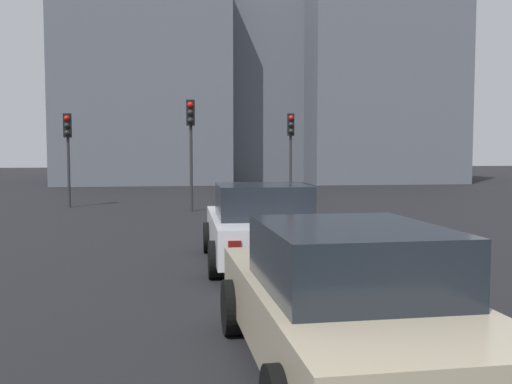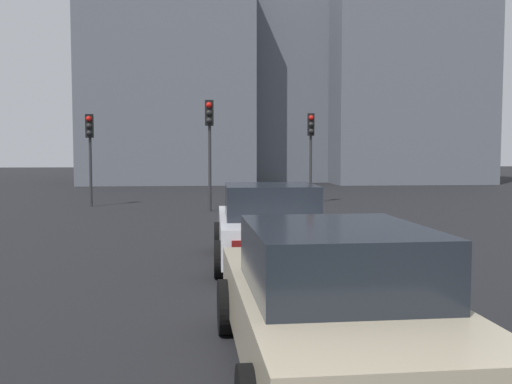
{
  "view_description": "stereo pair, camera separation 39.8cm",
  "coord_description": "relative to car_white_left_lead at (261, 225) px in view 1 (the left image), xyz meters",
  "views": [
    {
      "loc": [
        -0.73,
        0.22,
        2.12
      ],
      "look_at": [
        6.94,
        -0.9,
        1.58
      ],
      "focal_mm": 40.5,
      "sensor_mm": 36.0,
      "label": 1
    },
    {
      "loc": [
        -0.78,
        -0.17,
        2.12
      ],
      "look_at": [
        6.94,
        -0.9,
        1.58
      ],
      "focal_mm": 40.5,
      "sensor_mm": 36.0,
      "label": 2
    }
  ],
  "objects": [
    {
      "name": "building_facade_left",
      "position": [
        32.2,
        -12.56,
        7.08
      ],
      "size": [
        15.37,
        10.42,
        15.63
      ],
      "primitive_type": "cube",
      "color": "slate",
      "rests_on": "ground_plane"
    },
    {
      "name": "car_beige_left_second",
      "position": [
        -5.56,
        0.07,
        -0.02
      ],
      "size": [
        4.43,
        2.05,
        1.46
      ],
      "rotation": [
        0.0,
        0.0,
        0.02
      ],
      "color": "tan",
      "rests_on": "ground_plane"
    },
    {
      "name": "traffic_light_near_right",
      "position": [
        11.93,
        5.54,
        1.84
      ],
      "size": [
        0.32,
        0.28,
        3.56
      ],
      "rotation": [
        0.0,
        0.0,
        3.13
      ],
      "color": "#2D2D30",
      "rests_on": "ground_plane"
    },
    {
      "name": "car_white_left_lead",
      "position": [
        0.0,
        0.0,
        0.0
      ],
      "size": [
        4.15,
        2.16,
        1.51
      ],
      "rotation": [
        0.0,
        0.0,
        -0.02
      ],
      "color": "silver",
      "rests_on": "ground_plane"
    },
    {
      "name": "traffic_light_far_left",
      "position": [
        12.49,
        -3.17,
        1.92
      ],
      "size": [
        0.33,
        0.31,
        3.67
      ],
      "rotation": [
        0.0,
        0.0,
        3.0
      ],
      "color": "#2D2D30",
      "rests_on": "ground_plane"
    },
    {
      "name": "traffic_light_near_left",
      "position": [
        9.77,
        0.99,
        2.1
      ],
      "size": [
        0.33,
        0.31,
        3.94
      ],
      "rotation": [
        0.0,
        0.0,
        3.0
      ],
      "color": "#2D2D30",
      "rests_on": "ground_plane"
    },
    {
      "name": "building_facade_center",
      "position": [
        32.36,
        -4.56,
        6.33
      ],
      "size": [
        8.29,
        7.53,
        14.11
      ],
      "primitive_type": "cube",
      "color": "slate",
      "rests_on": "ground_plane"
    },
    {
      "name": "building_facade_right",
      "position": [
        31.67,
        3.44,
        5.81
      ],
      "size": [
        12.89,
        11.2,
        13.08
      ],
      "primitive_type": "cube",
      "color": "slate",
      "rests_on": "ground_plane"
    }
  ]
}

